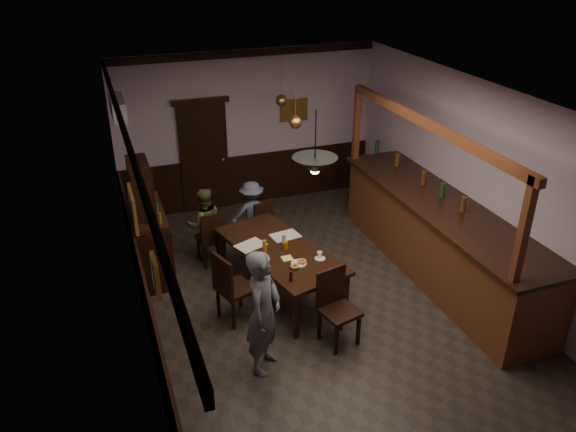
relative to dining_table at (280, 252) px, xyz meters
name	(u,v)px	position (x,y,z in m)	size (l,w,h in m)	color
room	(335,220)	(0.50, -0.76, 0.81)	(5.01, 8.01, 3.01)	#2D2621
dining_table	(280,252)	(0.00, 0.00, 0.00)	(1.51, 2.38, 0.75)	black
chair_far_left	(212,236)	(-0.76, 1.12, -0.17)	(0.46, 0.46, 0.95)	black
chair_far_right	(261,222)	(0.13, 1.35, -0.19)	(0.50, 0.50, 0.91)	black
chair_near	(336,303)	(0.32, -1.27, -0.12)	(0.54, 0.54, 1.03)	black
chair_side	(230,285)	(-0.86, -0.43, -0.11)	(0.58, 0.58, 1.06)	black
person_standing	(264,312)	(-0.71, -1.47, 0.13)	(0.60, 0.39, 1.63)	slate
person_seated_left	(204,224)	(-0.82, 1.39, -0.07)	(0.60, 0.47, 1.23)	brown
person_seated_right	(252,213)	(0.05, 1.61, -0.12)	(0.73, 0.42, 1.13)	slate
newspaper_left	(251,245)	(-0.37, 0.23, 0.07)	(0.42, 0.30, 0.01)	silver
newspaper_right	(285,236)	(0.20, 0.33, 0.07)	(0.42, 0.30, 0.01)	silver
napkin	(287,258)	(0.01, -0.29, 0.07)	(0.15, 0.15, 0.00)	#F4F85B
saucer	(320,258)	(0.44, -0.46, 0.07)	(0.15, 0.15, 0.01)	white
coffee_cup	(320,254)	(0.45, -0.42, 0.11)	(0.08, 0.08, 0.07)	white
pastry_plate	(299,263)	(0.11, -0.49, 0.07)	(0.22, 0.22, 0.01)	white
pastry_ring_a	(295,266)	(0.02, -0.58, 0.10)	(0.13, 0.13, 0.04)	#C68C47
pastry_ring_b	(302,261)	(0.16, -0.49, 0.10)	(0.13, 0.13, 0.04)	#C68C47
soda_can	(286,245)	(0.08, -0.03, 0.12)	(0.07, 0.07, 0.12)	yellow
beer_glass	(265,247)	(-0.24, -0.04, 0.16)	(0.06, 0.06, 0.20)	#BF721E
water_glass	(284,239)	(0.11, 0.12, 0.14)	(0.06, 0.06, 0.15)	silver
pepper_mill	(291,276)	(-0.14, -0.85, 0.13)	(0.04, 0.04, 0.14)	black
sideboard	(149,230)	(-1.71, 1.24, 0.05)	(0.50, 1.39, 1.84)	black
bar_counter	(439,237)	(2.49, -0.33, -0.04)	(1.06, 4.54, 2.54)	#552D16
door_back	(204,158)	(-0.40, 3.19, 0.36)	(0.90, 0.06, 2.10)	black
ac_unit	(118,108)	(-1.88, 2.14, 1.76)	(0.20, 0.85, 0.30)	white
picture_left_small	(156,276)	(-1.96, -2.36, 1.46)	(0.04, 0.28, 0.36)	olive
picture_left_large	(133,209)	(-1.96, 0.04, 1.01)	(0.04, 0.62, 0.48)	olive
picture_back	(294,110)	(1.40, 3.20, 1.11)	(0.55, 0.04, 0.42)	olive
pendant_iron	(315,166)	(0.20, -0.78, 1.62)	(0.56, 0.56, 0.81)	black
pendant_brass_mid	(296,122)	(0.60, 0.97, 1.61)	(0.20, 0.20, 0.81)	#BF8C3F
pendant_brass_far	(281,101)	(0.80, 2.19, 1.61)	(0.20, 0.20, 0.81)	#BF8C3F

